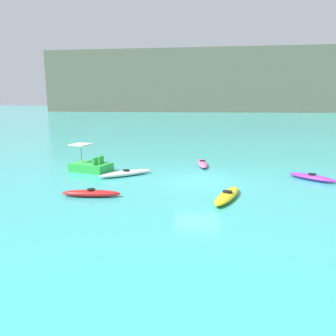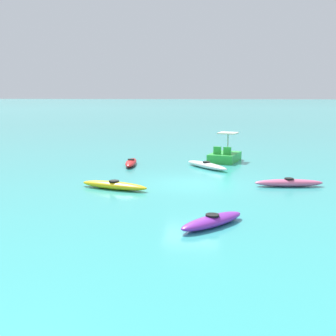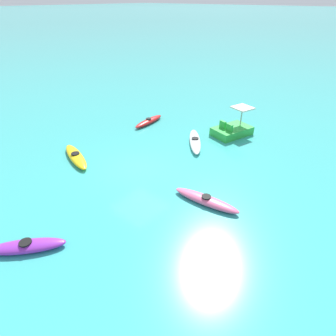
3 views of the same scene
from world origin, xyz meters
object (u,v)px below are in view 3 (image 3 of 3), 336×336
at_px(kayak_white, 195,141).
at_px(pedal_boat_green, 232,130).
at_px(kayak_pink, 206,200).
at_px(kayak_yellow, 76,156).
at_px(kayak_purple, 27,246).
at_px(kayak_red, 149,121).

height_order(kayak_white, pedal_boat_green, pedal_boat_green).
relative_size(kayak_pink, kayak_white, 1.03).
xyz_separation_m(kayak_pink, kayak_white, (-4.30, -3.74, -0.00)).
distance_m(kayak_yellow, kayak_pink, 7.60).
xyz_separation_m(kayak_purple, kayak_yellow, (-4.78, -4.26, -0.00)).
bearing_deg(pedal_boat_green, kayak_white, -21.16).
xyz_separation_m(kayak_pink, pedal_boat_green, (-6.88, -2.74, 0.17)).
distance_m(kayak_pink, pedal_boat_green, 7.41).
height_order(kayak_purple, kayak_red, same).
bearing_deg(kayak_purple, kayak_pink, 152.70).
relative_size(kayak_red, kayak_white, 0.94).
distance_m(kayak_purple, kayak_white, 10.52).
bearing_deg(kayak_purple, pedal_boat_green, 177.99).
xyz_separation_m(kayak_purple, kayak_white, (-10.51, -0.54, -0.00)).
bearing_deg(kayak_white, pedal_boat_green, 158.84).
xyz_separation_m(kayak_red, kayak_pink, (4.74, 8.01, 0.00)).
xyz_separation_m(kayak_yellow, kayak_pink, (-1.43, 7.46, -0.00)).
relative_size(kayak_purple, pedal_boat_green, 0.90).
distance_m(kayak_red, kayak_yellow, 6.19).
bearing_deg(kayak_red, kayak_yellow, 5.09).
distance_m(kayak_white, pedal_boat_green, 2.77).
bearing_deg(kayak_yellow, kayak_red, -174.91).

